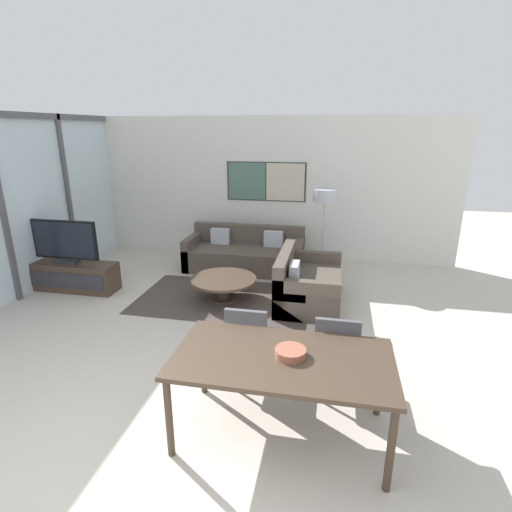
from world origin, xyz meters
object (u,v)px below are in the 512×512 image
coffee_table (224,283)px  dining_chair_left (249,338)px  sofa_side (304,285)px  floor_lamp (325,200)px  dining_chair_centre (336,348)px  tv_console (70,276)px  dining_table (282,364)px  sofa_main (245,255)px  fruit_bowl (291,352)px  television (65,242)px

coffee_table → dining_chair_left: (0.84, -1.99, 0.23)m
sofa_side → floor_lamp: (0.21, 1.33, 1.09)m
dining_chair_centre → floor_lamp: bearing=94.6°
sofa_side → tv_console: bearing=94.2°
dining_table → sofa_main: bearing=107.0°
tv_console → floor_lamp: floor_lamp is taller
tv_console → fruit_bowl: (3.95, -2.56, 0.57)m
sofa_main → sofa_side: 1.81m
tv_console → television: size_ratio=1.41×
television → dining_chair_left: (3.45, -1.88, -0.32)m
sofa_side → dining_chair_left: (-0.40, -2.17, 0.23)m
television → sofa_side: size_ratio=0.75×
television → coffee_table: bearing=2.3°
fruit_bowl → floor_lamp: bearing=88.6°
dining_chair_left → floor_lamp: size_ratio=0.56×
television → floor_lamp: 4.40m
sofa_side → coffee_table: sofa_side is taller
coffee_table → dining_chair_centre: 2.66m
tv_console → dining_table: bearing=-33.6°
tv_console → dining_chair_centre: dining_chair_centre is taller
tv_console → television: television is taller
dining_table → dining_chair_left: bearing=122.2°
floor_lamp → coffee_table: bearing=-133.8°
sofa_main → coffee_table: size_ratio=2.13×
sofa_side → coffee_table: bearing=98.2°
dining_chair_left → tv_console: bearing=151.4°
sofa_side → coffee_table: (-1.23, -0.18, -0.00)m
tv_console → sofa_side: (3.84, 0.29, 0.03)m
dining_chair_left → television: bearing=151.4°
sofa_side → dining_chair_centre: (0.49, -2.19, 0.23)m
tv_console → dining_table: size_ratio=0.88×
sofa_main → fruit_bowl: bearing=-72.2°
television → sofa_side: 3.89m
television → dining_table: (3.89, -2.58, -0.12)m
tv_console → coffee_table: size_ratio=1.57×
coffee_table → floor_lamp: bearing=46.2°
sofa_side → dining_chair_centre: dining_chair_centre is taller
television → floor_lamp: size_ratio=0.73×
sofa_main → tv_console: bearing=-148.3°
television → fruit_bowl: bearing=-33.0°
dining_table → dining_chair_centre: (0.44, 0.68, -0.20)m
tv_console → sofa_side: size_ratio=1.05×
sofa_main → dining_chair_centre: (1.72, -3.52, 0.23)m
sofa_main → fruit_bowl: 4.42m
dining_table → dining_chair_left: (-0.44, 0.70, -0.20)m
sofa_side → fruit_bowl: size_ratio=5.80×
television → coffee_table: (2.61, 0.11, -0.55)m
dining_chair_centre → floor_lamp: floor_lamp is taller
coffee_table → dining_chair_centre: size_ratio=1.17×
sofa_main → television: bearing=-148.3°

